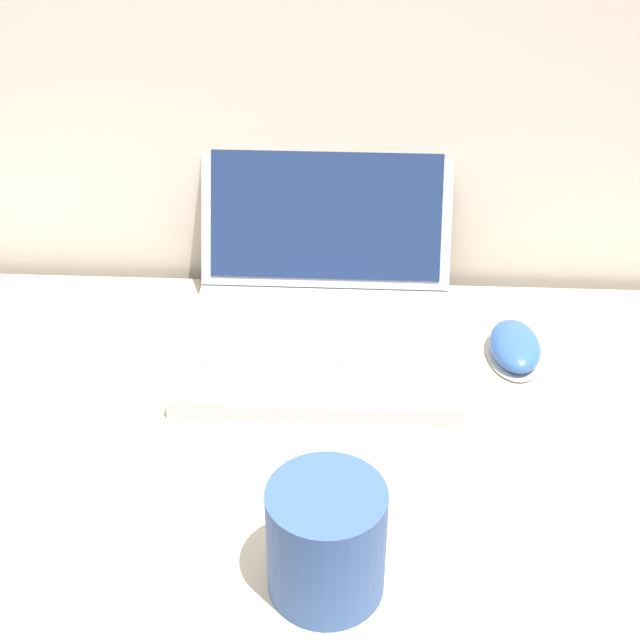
% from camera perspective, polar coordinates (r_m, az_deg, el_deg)
% --- Properties ---
extents(laptop, '(0.31, 0.35, 0.23)m').
position_cam_1_polar(laptop, '(1.07, 0.29, 1.84)').
color(laptop, '#ADADB2').
rests_on(laptop, desk).
extents(drink_cup, '(0.10, 0.10, 0.11)m').
position_cam_1_polar(drink_cup, '(0.76, 0.40, -13.84)').
color(drink_cup, '#33518C').
rests_on(drink_cup, desk).
extents(computer_mouse, '(0.06, 0.10, 0.03)m').
position_cam_1_polar(computer_mouse, '(1.06, 12.36, -1.72)').
color(computer_mouse, '#B2B2B7').
rests_on(computer_mouse, desk).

